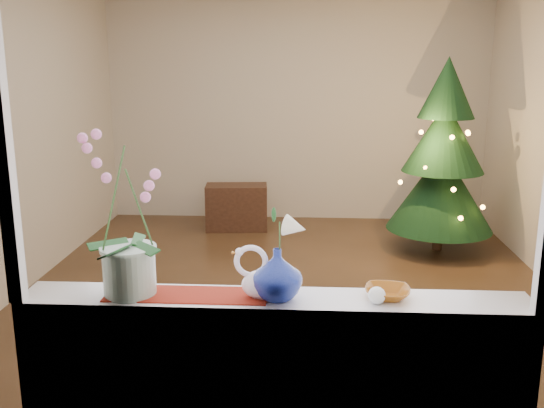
% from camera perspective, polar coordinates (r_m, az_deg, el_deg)
% --- Properties ---
extents(ground, '(5.00, 5.00, 0.00)m').
position_cam_1_polar(ground, '(5.17, 1.64, -8.29)').
color(ground, '#392617').
rests_on(ground, ground).
extents(wall_back, '(4.50, 0.10, 2.70)m').
position_cam_1_polar(wall_back, '(7.33, 2.31, 9.01)').
color(wall_back, beige).
rests_on(wall_back, ground).
extents(wall_front, '(4.50, 0.10, 2.70)m').
position_cam_1_polar(wall_front, '(2.38, 0.05, -0.31)').
color(wall_front, beige).
rests_on(wall_front, ground).
extents(wall_left, '(0.10, 5.00, 2.70)m').
position_cam_1_polar(wall_left, '(5.39, -23.07, 6.36)').
color(wall_left, beige).
rests_on(wall_left, ground).
extents(windowsill, '(2.20, 0.26, 0.04)m').
position_cam_1_polar(windowsill, '(2.64, 0.21, -9.16)').
color(windowsill, white).
rests_on(windowsill, window_apron).
extents(window_frame, '(2.22, 0.06, 1.60)m').
position_cam_1_polar(window_frame, '(2.35, 0.10, 8.19)').
color(window_frame, white).
rests_on(window_frame, windowsill).
extents(runner, '(0.70, 0.20, 0.01)m').
position_cam_1_polar(runner, '(2.68, -8.02, -8.44)').
color(runner, maroon).
rests_on(runner, windowsill).
extents(orchid_pot, '(0.32, 0.32, 0.72)m').
position_cam_1_polar(orchid_pot, '(2.63, -13.57, -0.98)').
color(orchid_pot, silver).
rests_on(orchid_pot, windowsill).
extents(swan, '(0.29, 0.20, 0.22)m').
position_cam_1_polar(swan, '(2.58, -0.77, -6.55)').
color(swan, white).
rests_on(swan, windowsill).
extents(blue_vase, '(0.30, 0.30, 0.26)m').
position_cam_1_polar(blue_vase, '(2.57, 0.49, -6.26)').
color(blue_vase, navy).
rests_on(blue_vase, windowsill).
extents(lily, '(0.14, 0.08, 0.19)m').
position_cam_1_polar(lily, '(2.50, 0.51, -1.43)').
color(lily, white).
rests_on(lily, blue_vase).
extents(paperweight, '(0.08, 0.08, 0.07)m').
position_cam_1_polar(paperweight, '(2.59, 9.83, -8.48)').
color(paperweight, white).
rests_on(paperweight, windowsill).
extents(amber_dish, '(0.18, 0.18, 0.04)m').
position_cam_1_polar(amber_dish, '(2.66, 10.81, -8.28)').
color(amber_dish, '#8E4D12').
rests_on(amber_dish, windowsill).
extents(xmas_tree, '(1.38, 1.38, 1.95)m').
position_cam_1_polar(xmas_tree, '(6.30, 15.79, 4.35)').
color(xmas_tree, black).
rests_on(xmas_tree, ground).
extents(side_table, '(0.72, 0.40, 0.52)m').
position_cam_1_polar(side_table, '(6.97, -3.35, -0.30)').
color(side_table, black).
rests_on(side_table, ground).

